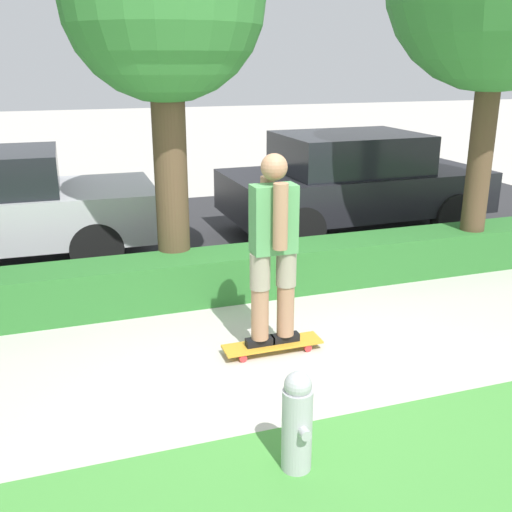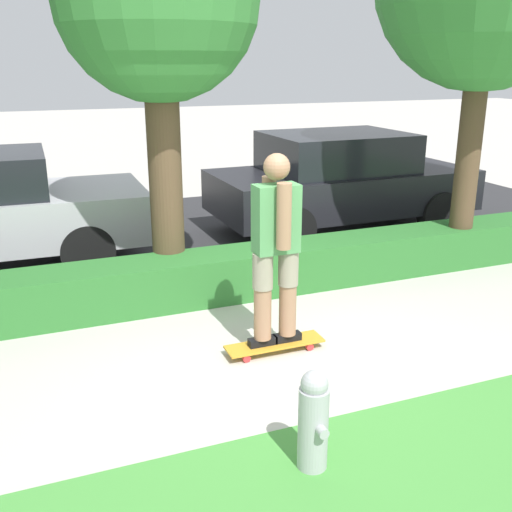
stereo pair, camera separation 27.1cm
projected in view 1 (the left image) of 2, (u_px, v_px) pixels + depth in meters
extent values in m
plane|color=#BCB7AD|center=(277.00, 359.00, 5.34)|extent=(60.00, 60.00, 0.00)
cube|color=#2D2D30|center=(180.00, 235.00, 9.11)|extent=(14.97, 5.00, 0.01)
cube|color=#2D702D|center=(227.00, 274.00, 6.70)|extent=(14.97, 0.60, 0.51)
cube|color=gold|center=(272.00, 344.00, 5.44)|extent=(0.91, 0.24, 0.02)
cylinder|color=red|center=(308.00, 348.00, 5.47)|extent=(0.07, 0.04, 0.07)
cylinder|color=red|center=(300.00, 340.00, 5.63)|extent=(0.07, 0.04, 0.07)
cylinder|color=red|center=(243.00, 358.00, 5.28)|extent=(0.07, 0.04, 0.07)
cylinder|color=red|center=(237.00, 349.00, 5.44)|extent=(0.07, 0.04, 0.07)
cube|color=black|center=(260.00, 342.00, 5.39)|extent=(0.26, 0.09, 0.07)
cylinder|color=#A37556|center=(260.00, 297.00, 5.26)|extent=(0.16, 0.16, 0.80)
cylinder|color=gray|center=(260.00, 271.00, 5.18)|extent=(0.18, 0.18, 0.32)
cube|color=black|center=(285.00, 338.00, 5.46)|extent=(0.26, 0.09, 0.07)
cylinder|color=#A37556|center=(286.00, 293.00, 5.33)|extent=(0.16, 0.16, 0.80)
cylinder|color=gray|center=(286.00, 268.00, 5.25)|extent=(0.18, 0.18, 0.32)
cube|color=#519356|center=(274.00, 219.00, 5.08)|extent=(0.38, 0.21, 0.59)
cylinder|color=#A37556|center=(280.00, 217.00, 4.91)|extent=(0.13, 0.13, 0.56)
cylinder|color=#A37556|center=(267.00, 208.00, 5.20)|extent=(0.13, 0.13, 0.56)
sphere|color=#A37556|center=(274.00, 167.00, 4.94)|extent=(0.23, 0.23, 0.23)
cylinder|color=brown|center=(171.00, 181.00, 6.50)|extent=(0.36, 0.36, 2.57)
cylinder|color=brown|center=(480.00, 161.00, 7.24)|extent=(0.29, 0.29, 2.74)
cylinder|color=black|center=(97.00, 248.00, 7.39)|extent=(0.66, 0.21, 0.66)
cylinder|color=black|center=(88.00, 218.00, 8.82)|extent=(0.66, 0.21, 0.66)
cube|color=black|center=(355.00, 190.00, 9.16)|extent=(3.99, 1.86, 0.60)
cube|color=black|center=(349.00, 153.00, 8.94)|extent=(2.09, 1.61, 0.56)
cylinder|color=black|center=(453.00, 216.00, 8.88)|extent=(0.68, 0.21, 0.68)
cylinder|color=black|center=(395.00, 194.00, 10.37)|extent=(0.68, 0.21, 0.68)
cylinder|color=black|center=(301.00, 230.00, 8.14)|extent=(0.68, 0.21, 0.68)
cylinder|color=black|center=(261.00, 204.00, 9.62)|extent=(0.68, 0.21, 0.68)
cylinder|color=#ADADB2|center=(297.00, 430.00, 3.82)|extent=(0.20, 0.20, 0.58)
sphere|color=#ADADB2|center=(298.00, 385.00, 3.72)|extent=(0.18, 0.18, 0.18)
cylinder|color=#ADADB2|center=(303.00, 431.00, 3.71)|extent=(0.07, 0.12, 0.07)
cylinder|color=#ADADB2|center=(291.00, 414.00, 3.89)|extent=(0.07, 0.12, 0.07)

